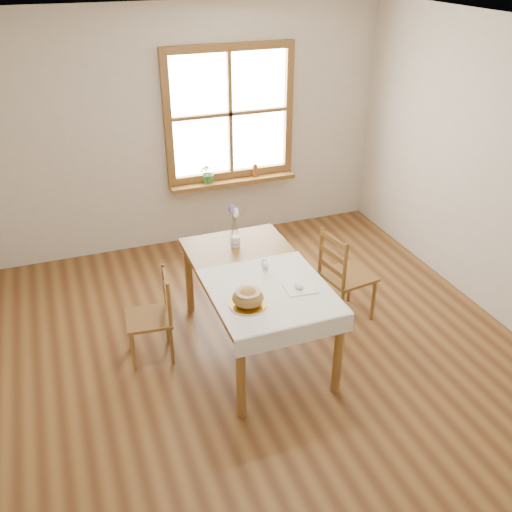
{
  "coord_description": "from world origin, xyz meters",
  "views": [
    {
      "loc": [
        -1.38,
        -3.42,
        3.11
      ],
      "look_at": [
        0.0,
        0.3,
        0.9
      ],
      "focal_mm": 40.0,
      "sensor_mm": 36.0,
      "label": 1
    }
  ],
  "objects_px": {
    "dining_table": "(256,281)",
    "bread_plate": "(248,305)",
    "chair_right": "(348,274)",
    "chair_left": "(149,317)",
    "flower_vase": "(235,242)"
  },
  "relations": [
    {
      "from": "dining_table",
      "to": "bread_plate",
      "type": "distance_m",
      "value": 0.51
    },
    {
      "from": "chair_right",
      "to": "chair_left",
      "type": "bearing_deg",
      "value": 79.95
    },
    {
      "from": "dining_table",
      "to": "bread_plate",
      "type": "xyz_separation_m",
      "value": [
        -0.23,
        -0.44,
        0.1
      ]
    },
    {
      "from": "flower_vase",
      "to": "bread_plate",
      "type": "bearing_deg",
      "value": -102.97
    },
    {
      "from": "flower_vase",
      "to": "dining_table",
      "type": "bearing_deg",
      "value": -88.08
    },
    {
      "from": "bread_plate",
      "to": "flower_vase",
      "type": "bearing_deg",
      "value": 77.03
    },
    {
      "from": "dining_table",
      "to": "chair_left",
      "type": "height_order",
      "value": "chair_left"
    },
    {
      "from": "dining_table",
      "to": "bread_plate",
      "type": "relative_size",
      "value": 5.93
    },
    {
      "from": "dining_table",
      "to": "chair_right",
      "type": "bearing_deg",
      "value": 9.14
    },
    {
      "from": "dining_table",
      "to": "flower_vase",
      "type": "bearing_deg",
      "value": 91.92
    },
    {
      "from": "bread_plate",
      "to": "flower_vase",
      "type": "xyz_separation_m",
      "value": [
        0.21,
        0.92,
        0.03
      ]
    },
    {
      "from": "dining_table",
      "to": "chair_right",
      "type": "xyz_separation_m",
      "value": [
        0.95,
        0.15,
        -0.22
      ]
    },
    {
      "from": "chair_right",
      "to": "bread_plate",
      "type": "xyz_separation_m",
      "value": [
        -1.18,
        -0.6,
        0.32
      ]
    },
    {
      "from": "chair_left",
      "to": "flower_vase",
      "type": "distance_m",
      "value": 0.99
    },
    {
      "from": "chair_left",
      "to": "bread_plate",
      "type": "distance_m",
      "value": 0.98
    }
  ]
}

